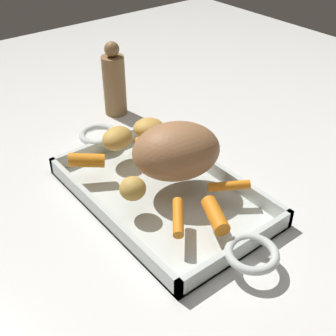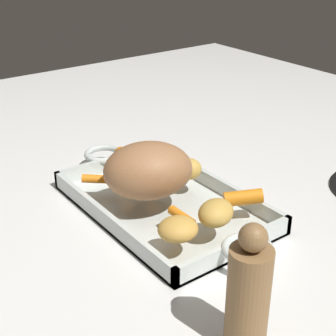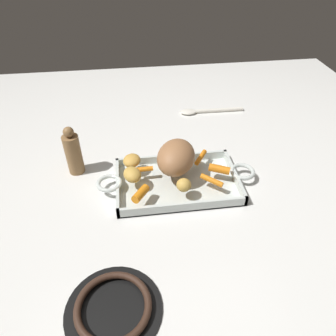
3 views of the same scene
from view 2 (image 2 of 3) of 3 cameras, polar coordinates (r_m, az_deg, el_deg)
ground_plane at (r=0.85m, az=-0.51°, el=-4.57°), size 1.82×1.82×0.00m
roasting_dish at (r=0.85m, az=-0.51°, el=-3.98°), size 0.46×0.22×0.04m
pork_roast at (r=0.80m, az=-2.10°, el=-0.34°), size 0.15×0.17×0.09m
baby_carrot_short at (r=0.80m, az=8.37°, el=-3.28°), size 0.05×0.06×0.03m
baby_carrot_center_right at (r=0.92m, az=-5.13°, el=1.03°), size 0.07×0.05×0.03m
baby_carrot_southwest at (r=0.75m, az=1.52°, el=-5.41°), size 0.05×0.01×0.01m
baby_carrot_southeast at (r=0.86m, az=-7.42°, el=-1.23°), size 0.05×0.06×0.02m
baby_carrot_northeast at (r=0.92m, az=-1.79°, el=0.81°), size 0.06×0.05×0.02m
potato_corner at (r=0.87m, az=2.42°, el=-0.10°), size 0.06×0.06×0.04m
potato_golden_large at (r=0.70m, az=1.11°, el=-6.81°), size 0.07×0.07×0.03m
potato_whole at (r=0.74m, az=5.61°, el=-4.88°), size 0.07×0.07×0.04m
pepper_mill at (r=0.57m, az=8.93°, el=-13.69°), size 0.05×0.05×0.16m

